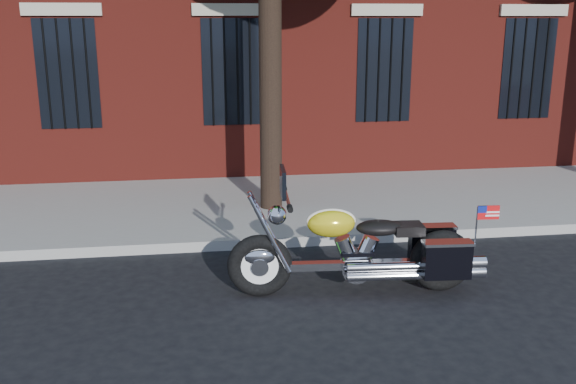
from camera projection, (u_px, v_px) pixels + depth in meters
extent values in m
plane|color=black|center=(259.00, 286.00, 7.91)|extent=(120.00, 120.00, 0.00)
cube|color=gray|center=(249.00, 243.00, 9.21)|extent=(40.00, 0.16, 0.15)
cube|color=gray|center=(240.00, 206.00, 11.01)|extent=(40.00, 3.60, 0.15)
cube|color=black|center=(231.00, 72.00, 12.22)|extent=(1.10, 0.14, 2.00)
cube|color=#B2A893|center=(230.00, 10.00, 11.89)|extent=(1.40, 0.20, 0.22)
cylinder|color=black|center=(231.00, 73.00, 12.14)|extent=(0.04, 0.04, 2.00)
cylinder|color=black|center=(270.00, 64.00, 10.10)|extent=(0.36, 0.36, 5.00)
torus|color=black|center=(260.00, 266.00, 7.52)|extent=(0.78, 0.22, 0.77)
torus|color=black|center=(441.00, 261.00, 7.67)|extent=(0.78, 0.22, 0.77)
cylinder|color=white|center=(260.00, 266.00, 7.52)|extent=(0.58, 0.11, 0.57)
cylinder|color=white|center=(441.00, 261.00, 7.67)|extent=(0.58, 0.11, 0.57)
ellipsoid|color=white|center=(260.00, 257.00, 7.49)|extent=(0.41, 0.17, 0.22)
ellipsoid|color=yellow|center=(442.00, 250.00, 7.64)|extent=(0.41, 0.19, 0.22)
cube|color=white|center=(351.00, 265.00, 7.60)|extent=(1.72, 0.23, 0.09)
cylinder|color=white|center=(356.00, 267.00, 7.61)|extent=(0.38, 0.23, 0.37)
cylinder|color=white|center=(408.00, 271.00, 7.45)|extent=(1.43, 0.20, 0.10)
ellipsoid|color=yellow|center=(331.00, 223.00, 7.45)|extent=(0.59, 0.36, 0.33)
ellipsoid|color=black|center=(379.00, 228.00, 7.51)|extent=(0.57, 0.36, 0.18)
cube|color=black|center=(432.00, 242.00, 7.93)|extent=(0.56, 0.22, 0.43)
cube|color=black|center=(447.00, 260.00, 7.35)|extent=(0.56, 0.22, 0.43)
cylinder|color=white|center=(287.00, 198.00, 7.32)|extent=(0.10, 0.89, 0.04)
sphere|color=white|center=(277.00, 215.00, 7.37)|extent=(0.24, 0.24, 0.23)
cube|color=black|center=(283.00, 182.00, 7.27)|extent=(0.08, 0.46, 0.32)
cube|color=red|center=(488.00, 213.00, 7.19)|extent=(0.25, 0.03, 0.16)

